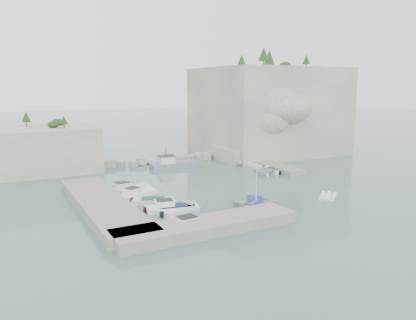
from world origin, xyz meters
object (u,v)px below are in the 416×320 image
motorboat_e (177,213)px  tender_east_c (255,167)px  motorboat_b (137,197)px  tender_east_a (264,175)px  motorboat_d (172,210)px  motorboat_f (195,228)px  tender_east_b (272,172)px  rowboat (256,205)px  motorboat_a (128,191)px  motorboat_c (153,203)px  tender_east_d (245,166)px  inflatable_dinghy (328,198)px  work_boat (176,167)px

motorboat_e → tender_east_c: 27.73m
motorboat_b → tender_east_a: tender_east_a is taller
motorboat_d → motorboat_f: (-0.26, -6.06, 0.00)m
tender_east_b → tender_east_c: bearing=-2.4°
motorboat_b → rowboat: motorboat_b is taller
motorboat_f → motorboat_a: bearing=88.7°
motorboat_f → rowboat: size_ratio=1.23×
motorboat_c → tender_east_d: size_ratio=1.35×
motorboat_b → motorboat_d: bearing=-102.6°
motorboat_c → tender_east_a: bearing=44.4°
motorboat_b → inflatable_dinghy: 23.42m
rowboat → tender_east_c: rowboat is taller
motorboat_f → rowboat: bearing=12.9°
motorboat_d → motorboat_e: 0.96m
motorboat_c → work_boat: size_ratio=0.54×
motorboat_e → tender_east_a: (19.55, 11.13, 0.00)m
motorboat_b → inflatable_dinghy: motorboat_b is taller
motorboat_b → work_boat: work_boat is taller
motorboat_a → work_boat: 16.85m
motorboat_a → work_boat: size_ratio=0.65×
tender_east_a → tender_east_d: tender_east_a is taller
work_boat → motorboat_a: bearing=-132.2°
motorboat_a → tender_east_d: bearing=8.9°
rowboat → work_boat: bearing=26.1°
motorboat_e → tender_east_b: bearing=7.1°
tender_east_c → tender_east_d: 1.92m
tender_east_a → tender_east_c: 6.33m
tender_east_c → inflatable_dinghy: bearing=162.4°
tender_east_c → motorboat_b: bearing=101.7°
inflatable_dinghy → work_boat: (-8.55, 26.56, 0.00)m
motorboat_c → motorboat_e: 4.71m
tender_east_b → motorboat_c: bearing=107.6°
motorboat_a → rowboat: (10.92, -13.30, 0.00)m
motorboat_a → inflatable_dinghy: 25.27m
tender_east_b → tender_east_c: size_ratio=0.88×
motorboat_f → tender_east_b: motorboat_f is taller
motorboat_b → motorboat_c: 3.75m
motorboat_e → motorboat_a: bearing=77.4°
tender_east_a → motorboat_d: bearing=136.4°
tender_east_a → motorboat_c: bearing=126.7°
motorboat_c → motorboat_d: (0.84, -3.66, 0.00)m
motorboat_b → tender_east_b: size_ratio=1.35×
motorboat_b → rowboat: 14.77m
motorboat_a → motorboat_c: motorboat_a is taller
rowboat → inflatable_dinghy: rowboat is taller
motorboat_b → work_boat: (11.84, 15.04, 0.00)m
tender_east_a → tender_east_c: tender_east_a is taller
tender_east_a → tender_east_c: (2.35, 5.88, 0.00)m
motorboat_f → tender_east_d: size_ratio=1.67×
rowboat → tender_east_d: size_ratio=1.36×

